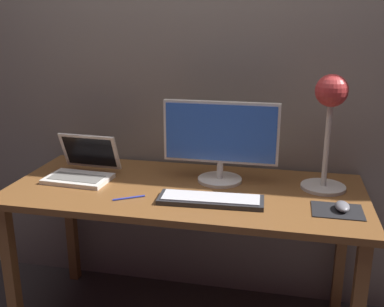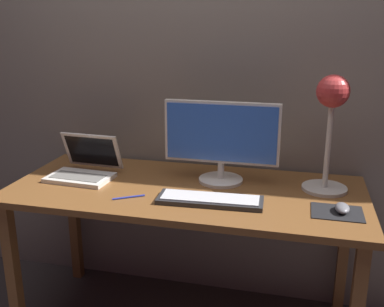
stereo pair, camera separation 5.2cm
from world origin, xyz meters
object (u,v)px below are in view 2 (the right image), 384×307
Objects in this scene: desk_lamp at (331,111)px; mouse at (342,208)px; laptop at (86,165)px; keyboard_main at (210,200)px; pen at (129,197)px; monitor at (221,138)px.

desk_lamp is 0.42m from mouse.
mouse is (1.18, -0.16, -0.04)m from laptop.
desk_lamp is 5.35× the size of mouse.
pen is at bearing -173.95° from keyboard_main.
desk_lamp reaches higher than keyboard_main.
pen is (-0.35, -0.04, -0.01)m from keyboard_main.
pen is at bearing -176.13° from mouse.
monitor is 3.79× the size of pen.
mouse is (0.53, -0.24, -0.19)m from monitor.
pen is (-0.35, -0.30, -0.21)m from monitor.
mouse is (0.53, 0.02, 0.01)m from keyboard_main.
desk_lamp is at bearing 103.73° from mouse.
keyboard_main is 4.65× the size of mouse.
monitor reaches higher than keyboard_main.
monitor is at bearing -179.54° from desk_lamp.
mouse is at bearing -24.05° from monitor.
desk_lamp is (0.47, 0.00, 0.15)m from monitor.
laptop reaches higher than mouse.
monitor is at bearing 155.95° from mouse.
desk_lamp is at bearing 4.01° from laptop.
laptop is 1.19m from mouse.
mouse is 0.69× the size of pen.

